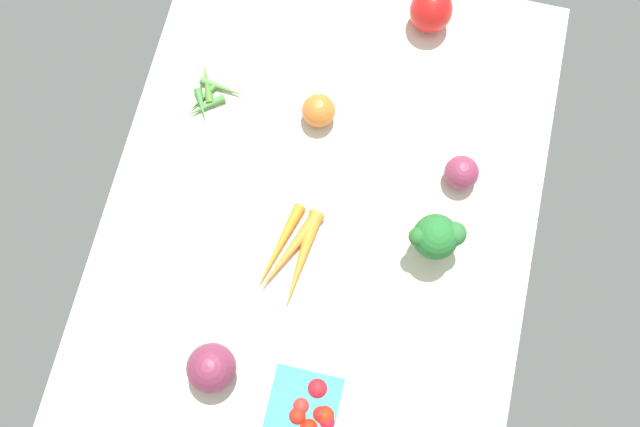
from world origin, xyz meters
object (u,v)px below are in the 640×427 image
bell_pepper_red (431,10)px  red_onion_near_basket (211,368)px  red_onion_center (461,173)px  berry_basket (306,408)px  okra_pile (209,95)px  heirloom_tomato_orange (319,110)px  carrot_bunch (291,254)px  broccoli_head (438,236)px

bell_pepper_red → red_onion_near_basket: size_ratio=1.11×
red_onion_center → berry_basket: same height
okra_pile → bell_pepper_red: bell_pepper_red is taller
heirloom_tomato_orange → bell_pepper_red: 28.95cm
bell_pepper_red → carrot_bunch: bearing=-16.3°
broccoli_head → red_onion_near_basket: 43.25cm
bell_pepper_red → broccoli_head: broccoli_head is taller
bell_pepper_red → carrot_bunch: (50.75, -14.84, -3.30)cm
broccoli_head → berry_basket: bearing=-25.5°
okra_pile → broccoli_head: size_ratio=1.14×
carrot_bunch → okra_pile: bearing=-139.7°
okra_pile → bell_pepper_red: size_ratio=1.33×
okra_pile → red_onion_center: size_ratio=1.97×
red_onion_center → red_onion_near_basket: size_ratio=0.75×
berry_basket → red_onion_near_basket: size_ratio=1.37×
broccoli_head → carrot_bunch: size_ratio=0.56×
red_onion_near_basket → broccoli_head: bearing=132.8°
okra_pile → berry_basket: berry_basket is taller
red_onion_center → carrot_bunch: 33.41cm
okra_pile → red_onion_near_basket: (48.30, 14.30, 3.30)cm
broccoli_head → carrot_bunch: (7.28, -23.72, -5.37)cm
broccoli_head → red_onion_near_basket: bearing=-47.2°
red_onion_center → carrot_bunch: bearing=-51.5°
berry_basket → heirloom_tomato_orange: bearing=-169.2°
heirloom_tomato_orange → broccoli_head: size_ratio=0.58×
broccoli_head → heirloom_tomato_orange: bearing=-127.9°
red_onion_center → berry_basket: size_ratio=0.55×
carrot_bunch → berry_basket: bearing=19.0°
heirloom_tomato_orange → okra_pile: bearing=-88.6°
bell_pepper_red → red_onion_near_basket: (72.81, -22.78, -0.45)cm
red_onion_center → carrot_bunch: (20.77, -26.11, -1.82)cm
berry_basket → broccoli_head: size_ratio=1.06×
red_onion_center → bell_pepper_red: (-29.97, -11.27, 1.48)cm
bell_pepper_red → carrot_bunch: bell_pepper_red is taller
bell_pepper_red → heirloom_tomato_orange: bearing=-33.9°
heirloom_tomato_orange → okra_pile: (0.52, -20.94, -2.28)cm
carrot_bunch → red_onion_center: bearing=128.5°
okra_pile → red_onion_near_basket: 50.48cm
red_onion_center → bell_pepper_red: bearing=-159.4°
okra_pile → carrot_bunch: size_ratio=0.64×
heirloom_tomato_orange → broccoli_head: 31.91cm
heirloom_tomato_orange → red_onion_near_basket: bearing=-7.7°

